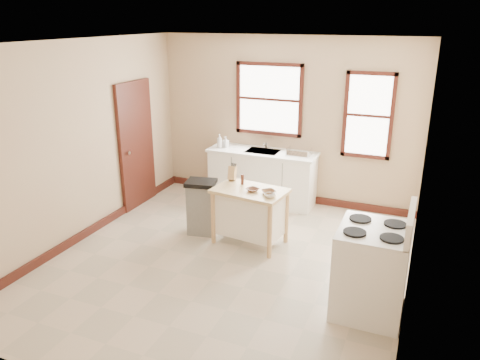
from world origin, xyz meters
name	(u,v)px	position (x,y,z in m)	size (l,w,h in m)	color
floor	(226,262)	(0.00, 0.00, 0.00)	(5.00, 5.00, 0.00)	#B0A38B
ceiling	(224,42)	(0.00, 0.00, 2.80)	(5.00, 5.00, 0.00)	white
wall_back	(286,121)	(0.00, 2.50, 1.40)	(4.50, 0.04, 2.80)	tan
wall_left	(79,143)	(-2.25, 0.00, 1.40)	(0.04, 5.00, 2.80)	tan
wall_right	(420,185)	(2.25, 0.00, 1.40)	(0.04, 5.00, 2.80)	tan
window_main	(269,99)	(-0.30, 2.48, 1.75)	(1.17, 0.06, 1.22)	#401611
window_side	(368,116)	(1.35, 2.48, 1.60)	(0.77, 0.06, 1.37)	#401611
door_left	(136,145)	(-2.21, 1.30, 1.05)	(0.06, 0.90, 2.10)	#401611
baseboard_back	(283,195)	(0.00, 2.47, 0.06)	(4.50, 0.04, 0.12)	#401611
baseboard_left	(91,230)	(-2.22, 0.00, 0.06)	(0.04, 5.00, 0.12)	#401611
sink_counter	(262,177)	(-0.30, 2.20, 0.46)	(1.86, 0.62, 0.92)	white
faucet	(266,142)	(-0.30, 2.38, 1.03)	(0.03, 0.03, 0.22)	silver
soap_bottle_a	(219,141)	(-1.06, 2.11, 1.04)	(0.09, 0.09, 0.23)	#B2B2B2
soap_bottle_b	(226,142)	(-0.98, 2.19, 1.01)	(0.08, 0.09, 0.19)	#B2B2B2
dish_rack	(299,152)	(0.33, 2.20, 0.97)	(0.39, 0.29, 0.10)	silver
kitchen_island	(250,216)	(0.08, 0.66, 0.41)	(0.99, 0.63, 0.81)	#E9C289
knife_block	(232,174)	(-0.31, 0.93, 0.91)	(0.10, 0.10, 0.20)	tan
pepper_grinder	(242,179)	(-0.10, 0.81, 0.89)	(0.04, 0.04, 0.15)	#481F13
bowl_a	(253,190)	(0.13, 0.61, 0.83)	(0.17, 0.17, 0.04)	brown
bowl_b	(269,192)	(0.36, 0.61, 0.83)	(0.18, 0.18, 0.04)	brown
bowl_c	(270,195)	(0.42, 0.49, 0.83)	(0.15, 0.15, 0.05)	white
trash_bin	(202,207)	(-0.71, 0.69, 0.41)	(0.42, 0.35, 0.82)	gray
gas_stove	(372,259)	(1.88, -0.36, 0.63)	(0.79, 0.80, 1.25)	white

